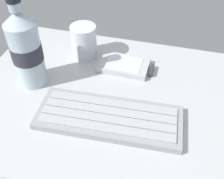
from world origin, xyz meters
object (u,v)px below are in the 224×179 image
object	(u,v)px
handheld_device	(127,66)
juice_cup	(84,43)
water_bottle	(26,49)
keyboard	(109,117)

from	to	relation	value
handheld_device	juice_cup	xyz separation A→B (cm)	(-11.62, 2.36, 3.18)
handheld_device	water_bottle	xyz separation A→B (cm)	(-19.88, -10.21, 8.28)
water_bottle	juice_cup	bearing A→B (deg)	56.70
keyboard	water_bottle	xyz separation A→B (cm)	(-20.09, 7.05, 8.20)
keyboard	water_bottle	size ratio (longest dim) A/B	1.42
juice_cup	water_bottle	size ratio (longest dim) A/B	0.41
handheld_device	juice_cup	bearing A→B (deg)	168.52
keyboard	handheld_device	distance (cm)	17.27
handheld_device	juice_cup	distance (cm)	12.28
juice_cup	water_bottle	xyz separation A→B (cm)	(-8.26, -12.57, 5.10)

